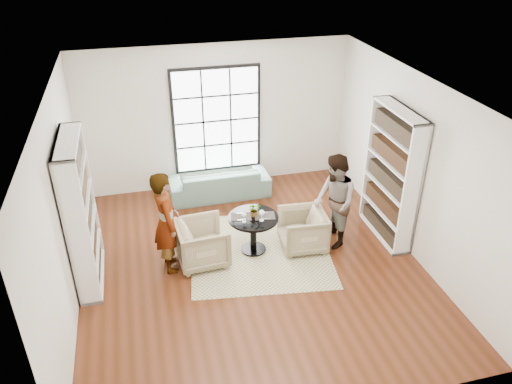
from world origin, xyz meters
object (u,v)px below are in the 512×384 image
object	(u,v)px
pedestal_table	(253,226)
armchair_right	(303,230)
sofa	(219,182)
person_left	(166,222)
person_right	(335,202)
wine_glass_left	(244,215)
wine_glass_right	(262,213)
flower_centerpiece	(254,210)
armchair_left	(202,243)

from	to	relation	value
pedestal_table	armchair_right	xyz separation A→B (m)	(0.85, -0.11, -0.15)
sofa	person_left	size ratio (longest dim) A/B	1.17
person_right	sofa	bearing A→B (deg)	-141.54
wine_glass_left	wine_glass_right	bearing A→B (deg)	-6.55
flower_centerpiece	wine_glass_left	bearing A→B (deg)	-145.27
person_left	pedestal_table	bearing A→B (deg)	-92.25
person_right	wine_glass_right	distance (m)	1.30
wine_glass_left	flower_centerpiece	xyz separation A→B (m)	(0.21, 0.15, -0.01)
pedestal_table	flower_centerpiece	size ratio (longest dim) A/B	3.66
person_left	wine_glass_left	bearing A→B (deg)	-96.66
person_left	wine_glass_left	size ratio (longest dim) A/B	9.72
wine_glass_left	sofa	bearing A→B (deg)	90.72
sofa	armchair_right	distance (m)	2.43
sofa	person_right	size ratio (longest dim) A/B	1.21
person_left	wine_glass_right	xyz separation A→B (m)	(1.55, -0.04, -0.04)
pedestal_table	flower_centerpiece	bearing A→B (deg)	52.05
sofa	wine_glass_left	distance (m)	2.24
pedestal_table	armchair_right	size ratio (longest dim) A/B	1.10
armchair_left	flower_centerpiece	xyz separation A→B (m)	(0.92, 0.14, 0.43)
pedestal_table	person_right	xyz separation A→B (m)	(1.40, -0.11, 0.35)
armchair_left	person_left	distance (m)	0.74
sofa	flower_centerpiece	xyz separation A→B (m)	(0.24, -2.04, 0.50)
person_left	person_right	world-z (taller)	person_left
sofa	wine_glass_right	bearing A→B (deg)	97.55
person_left	flower_centerpiece	size ratio (longest dim) A/B	7.47
armchair_left	armchair_right	xyz separation A→B (m)	(1.75, -0.01, -0.02)
armchair_right	person_right	bearing A→B (deg)	94.06
person_right	pedestal_table	bearing A→B (deg)	-92.54
armchair_left	person_right	world-z (taller)	person_right
wine_glass_right	flower_centerpiece	bearing A→B (deg)	113.44
pedestal_table	wine_glass_left	xyz separation A→B (m)	(-0.18, -0.11, 0.31)
sofa	flower_centerpiece	world-z (taller)	flower_centerpiece
armchair_left	sofa	bearing A→B (deg)	-21.75
flower_centerpiece	person_right	bearing A→B (deg)	-6.15
flower_centerpiece	person_left	bearing A→B (deg)	-174.54
armchair_right	person_left	world-z (taller)	person_left
armchair_right	person_left	distance (m)	2.35
sofa	wine_glass_left	bearing A→B (deg)	90.13
person_right	wine_glass_left	bearing A→B (deg)	-88.02
pedestal_table	armchair_right	bearing A→B (deg)	-7.48
armchair_right	wine_glass_left	size ratio (longest dim) A/B	4.31
armchair_left	wine_glass_right	bearing A→B (deg)	-96.57
armchair_left	person_right	xyz separation A→B (m)	(2.30, -0.01, 0.47)
sofa	armchair_right	world-z (taller)	armchair_right
armchair_left	flower_centerpiece	distance (m)	1.03
person_left	person_right	bearing A→B (deg)	-96.53
person_left	armchair_left	bearing A→B (deg)	-96.39
person_left	sofa	bearing A→B (deg)	-35.92
pedestal_table	armchair_left	bearing A→B (deg)	-173.32
pedestal_table	armchair_right	world-z (taller)	armchair_right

